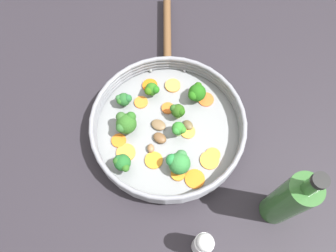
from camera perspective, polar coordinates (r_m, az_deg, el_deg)
The scene contains 33 objects.
ground_plane at distance 0.77m, azimuth 0.00°, elevation -0.99°, with size 4.00×4.00×0.00m, color black.
skillet at distance 0.76m, azimuth 0.00°, elevation -0.73°, with size 0.34×0.34×0.02m, color gray.
skillet_rim_wall at distance 0.73m, azimuth 0.00°, elevation 0.23°, with size 0.35×0.35×0.04m.
skillet_handle at distance 0.90m, azimuth -0.14°, elevation 16.70°, with size 0.02×0.02×0.24m, color brown.
skillet_rivet_left at distance 0.83m, azimuth 2.90°, elevation 9.66°, with size 0.01×0.01×0.01m, color gray.
skillet_rivet_right at distance 0.83m, azimuth -3.07°, elevation 9.63°, with size 0.01×0.01×0.01m, color gray.
carrot_slice_0 at distance 0.73m, azimuth 7.25°, elevation -5.92°, with size 0.04×0.04×0.00m, color orange.
carrot_slice_1 at distance 0.75m, azimuth 3.51°, elevation -0.99°, with size 0.03×0.03×0.00m, color #F49C37.
carrot_slice_2 at distance 0.81m, azimuth -3.16°, elevation 7.05°, with size 0.04×0.04×0.01m, color orange.
carrot_slice_3 at distance 0.71m, azimuth 1.77°, elevation -8.31°, with size 0.03×0.03×0.01m, color orange.
carrot_slice_4 at distance 0.71m, azimuth 4.69°, elevation -9.16°, with size 0.04×0.04×0.00m, color orange.
carrot_slice_5 at distance 0.80m, azimuth 0.84°, elevation 7.06°, with size 0.04×0.04×0.01m, color #F7943D.
carrot_slice_6 at distance 0.72m, azimuth -2.48°, elevation -5.97°, with size 0.04×0.04×0.00m, color orange.
carrot_slice_7 at distance 0.77m, azimuth -0.04°, elevation 3.13°, with size 0.03×0.03×0.01m, color orange.
carrot_slice_8 at distance 0.79m, azimuth 6.61°, elevation 4.63°, with size 0.04×0.04×0.00m, color orange.
carrot_slice_9 at distance 0.78m, azimuth -4.68°, elevation 4.17°, with size 0.03×0.03×0.00m, color orange.
carrot_slice_10 at distance 0.74m, azimuth -7.34°, elevation -4.60°, with size 0.04×0.04×0.00m, color orange.
carrot_slice_11 at distance 0.75m, azimuth -8.56°, elevation -2.51°, with size 0.03×0.03×0.00m, color orange.
carrot_slice_12 at distance 0.73m, azimuth 7.80°, elevation -5.00°, with size 0.03×0.03×0.00m, color orange.
broccoli_floret_0 at distance 0.77m, azimuth 4.98°, elevation 5.76°, with size 0.04×0.05×0.05m.
broccoli_floret_1 at distance 0.72m, azimuth 1.82°, elevation -0.57°, with size 0.03×0.03×0.04m.
broccoli_floret_2 at distance 0.73m, azimuth -7.36°, elevation 0.54°, with size 0.05×0.05×0.05m.
broccoli_floret_3 at distance 0.70m, azimuth -7.89°, elevation -6.48°, with size 0.04×0.04×0.05m.
broccoli_floret_4 at distance 0.78m, azimuth -2.84°, elevation 6.37°, with size 0.04×0.04×0.04m.
broccoli_floret_5 at distance 0.77m, azimuth -7.72°, elevation 4.59°, with size 0.03×0.04×0.04m.
broccoli_floret_6 at distance 0.69m, azimuth 1.87°, elevation -6.33°, with size 0.05×0.05×0.05m.
broccoli_floret_7 at distance 0.74m, azimuth 1.76°, elevation 2.61°, with size 0.04×0.03×0.04m.
mushroom_piece_0 at distance 0.74m, azimuth -1.44°, elevation -2.09°, with size 0.03×0.02×0.01m, color brown.
mushroom_piece_1 at distance 0.75m, azimuth 3.51°, elevation 0.17°, with size 0.03×0.02×0.01m, color brown.
mushroom_piece_2 at distance 0.73m, azimuth -3.02°, elevation -3.90°, with size 0.02×0.02×0.01m, color brown.
mushroom_piece_3 at distance 0.75m, azimuth -1.67°, elevation 0.20°, with size 0.03×0.03×0.01m, color brown.
salt_shaker at distance 0.66m, azimuth 6.09°, elevation -19.80°, with size 0.04×0.04×0.11m.
oil_bottle at distance 0.66m, azimuth 20.28°, elevation -12.00°, with size 0.06×0.06×0.24m.
Camera 1 is at (0.22, -0.21, 0.71)m, focal length 35.00 mm.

